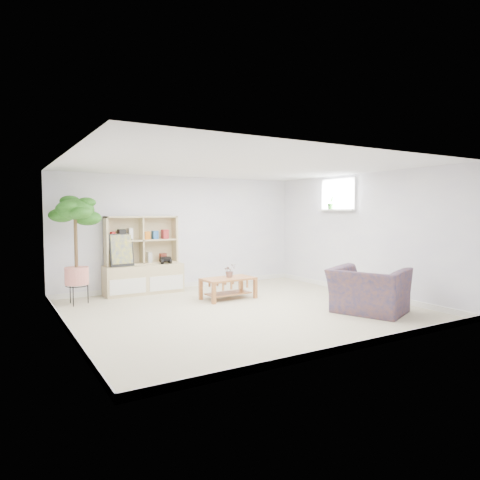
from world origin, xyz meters
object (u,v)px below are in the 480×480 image
coffee_table (228,288)px  floor_tree (76,250)px  armchair (369,287)px  storage_unit (143,255)px

coffee_table → floor_tree: size_ratio=0.51×
floor_tree → armchair: floor_tree is taller
floor_tree → armchair: size_ratio=1.72×
storage_unit → coffee_table: 1.90m
floor_tree → coffee_table: bearing=-20.7°
storage_unit → armchair: (2.63, -3.49, -0.36)m
storage_unit → coffee_table: storage_unit is taller
storage_unit → armchair: size_ratio=1.38×
armchair → floor_tree: bearing=28.9°
coffee_table → armchair: size_ratio=0.87×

